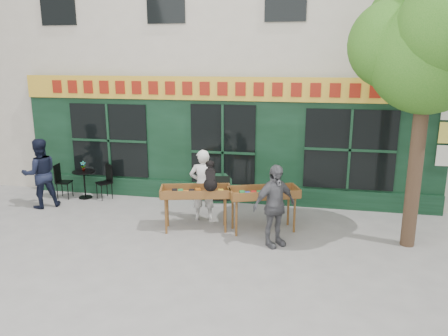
{
  "coord_description": "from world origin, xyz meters",
  "views": [
    {
      "loc": [
        2.26,
        -8.64,
        3.74
      ],
      "look_at": [
        0.4,
        0.5,
        1.39
      ],
      "focal_mm": 35.0,
      "sensor_mm": 36.0,
      "label": 1
    }
  ],
  "objects": [
    {
      "name": "ground",
      "position": [
        0.0,
        0.0,
        0.0
      ],
      "size": [
        80.0,
        80.0,
        0.0
      ],
      "primitive_type": "plane",
      "color": "slate",
      "rests_on": "ground"
    },
    {
      "name": "building",
      "position": [
        0.0,
        5.97,
        4.97
      ],
      "size": [
        14.0,
        7.26,
        10.0
      ],
      "color": "beige",
      "rests_on": "ground"
    },
    {
      "name": "street_tree",
      "position": [
        4.34,
        0.36,
        4.11
      ],
      "size": [
        3.05,
        2.9,
        5.6
      ],
      "color": "#382619",
      "rests_on": "ground"
    },
    {
      "name": "book_cart_center",
      "position": [
        -0.19,
        0.25,
        0.82
      ],
      "size": [
        1.61,
        0.97,
        0.99
      ],
      "rotation": [
        0.0,
        0.0,
        0.25
      ],
      "color": "brown",
      "rests_on": "ground"
    },
    {
      "name": "dog",
      "position": [
        0.16,
        0.2,
        1.29
      ],
      "size": [
        0.48,
        0.66,
        0.6
      ],
      "primitive_type": null,
      "rotation": [
        0.0,
        0.0,
        0.25
      ],
      "color": "black",
      "rests_on": "book_cart_center"
    },
    {
      "name": "woman",
      "position": [
        -0.19,
        0.9,
        0.85
      ],
      "size": [
        0.7,
        0.55,
        1.7
      ],
      "primitive_type": "imported",
      "rotation": [
        0.0,
        0.0,
        3.39
      ],
      "color": "silver",
      "rests_on": "ground"
    },
    {
      "name": "book_cart_right",
      "position": [
        1.29,
        0.49,
        0.82
      ],
      "size": [
        1.62,
        1.12,
        0.99
      ],
      "rotation": [
        0.0,
        0.0,
        0.37
      ],
      "color": "brown",
      "rests_on": "ground"
    },
    {
      "name": "man_right",
      "position": [
        1.59,
        -0.26,
        0.85
      ],
      "size": [
        1.03,
        0.97,
        1.71
      ],
      "primitive_type": "imported",
      "rotation": [
        0.0,
        0.0,
        0.72
      ],
      "color": "#515156",
      "rests_on": "ground"
    },
    {
      "name": "bistro_table",
      "position": [
        -3.78,
        1.85,
        0.54
      ],
      "size": [
        0.6,
        0.6,
        0.76
      ],
      "color": "black",
      "rests_on": "ground"
    },
    {
      "name": "bistro_chair_left",
      "position": [
        -4.42,
        1.74,
        0.56
      ],
      "size": [
        0.41,
        0.4,
        0.95
      ],
      "rotation": [
        0.0,
        0.0,
        1.7
      ],
      "color": "black",
      "rests_on": "ground"
    },
    {
      "name": "bistro_chair_right",
      "position": [
        -3.18,
        1.97,
        0.56
      ],
      "size": [
        0.51,
        0.51,
        0.95
      ],
      "rotation": [
        0.0,
        0.0,
        -0.66
      ],
      "color": "black",
      "rests_on": "ground"
    },
    {
      "name": "potted_plant",
      "position": [
        -3.78,
        1.85,
        0.9
      ],
      "size": [
        0.17,
        0.15,
        0.27
      ],
      "primitive_type": "imported",
      "rotation": [
        0.0,
        0.0,
        0.39
      ],
      "color": "gray",
      "rests_on": "bistro_table"
    },
    {
      "name": "man_left",
      "position": [
        -4.48,
        0.95,
        0.9
      ],
      "size": [
        1.1,
        1.09,
        1.79
      ],
      "primitive_type": "imported",
      "rotation": [
        0.0,
        0.0,
        3.88
      ],
      "color": "black",
      "rests_on": "ground"
    },
    {
      "name": "chalkboard",
      "position": [
        -0.02,
        2.19,
        0.4
      ],
      "size": [
        0.59,
        0.29,
        0.79
      ],
      "rotation": [
        0.0,
        0.0,
        0.2
      ],
      "color": "black",
      "rests_on": "ground"
    }
  ]
}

